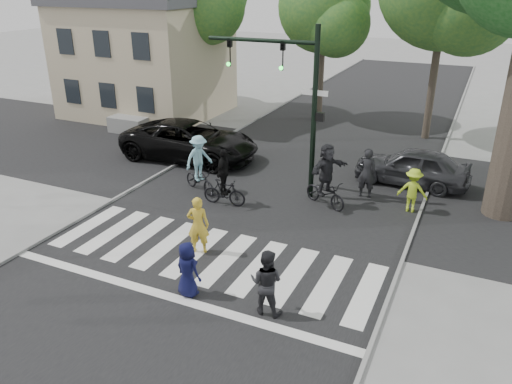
# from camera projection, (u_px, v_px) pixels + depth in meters

# --- Properties ---
(ground) EXTENTS (120.00, 120.00, 0.00)m
(ground) POSITION_uv_depth(u_px,v_px,m) (193.00, 273.00, 13.49)
(ground) COLOR gray
(ground) RESTS_ON ground
(road_stem) EXTENTS (10.00, 70.00, 0.01)m
(road_stem) POSITION_uv_depth(u_px,v_px,m) (267.00, 203.00, 17.65)
(road_stem) COLOR black
(road_stem) RESTS_ON ground
(road_cross) EXTENTS (70.00, 10.00, 0.01)m
(road_cross) POSITION_uv_depth(u_px,v_px,m) (297.00, 175.00, 20.15)
(road_cross) COLOR black
(road_cross) RESTS_ON ground
(curb_left) EXTENTS (0.10, 70.00, 0.10)m
(curb_left) POSITION_uv_depth(u_px,v_px,m) (149.00, 180.00, 19.58)
(curb_left) COLOR gray
(curb_left) RESTS_ON ground
(curb_right) EXTENTS (0.10, 70.00, 0.10)m
(curb_right) POSITION_uv_depth(u_px,v_px,m) (414.00, 230.00, 15.68)
(curb_right) COLOR gray
(curb_right) RESTS_ON ground
(crosswalk) EXTENTS (10.00, 3.85, 0.01)m
(crosswalk) POSITION_uv_depth(u_px,v_px,m) (205.00, 261.00, 14.03)
(crosswalk) COLOR silver
(crosswalk) RESTS_ON ground
(traffic_signal) EXTENTS (4.45, 0.29, 6.00)m
(traffic_signal) POSITION_uv_depth(u_px,v_px,m) (292.00, 88.00, 16.98)
(traffic_signal) COLOR black
(traffic_signal) RESTS_ON ground
(bg_tree_0) EXTENTS (5.46, 5.20, 8.97)m
(bg_tree_0) POSITION_uv_depth(u_px,v_px,m) (131.00, 0.00, 29.71)
(bg_tree_0) COLOR brown
(bg_tree_0) RESTS_ON ground
(bg_tree_2) EXTENTS (5.04, 4.80, 8.40)m
(bg_tree_2) POSITION_uv_depth(u_px,v_px,m) (327.00, 11.00, 25.73)
(bg_tree_2) COLOR brown
(bg_tree_2) RESTS_ON ground
(house) EXTENTS (8.40, 8.10, 8.82)m
(house) POSITION_uv_depth(u_px,v_px,m) (145.00, 46.00, 28.08)
(house) COLOR beige
(house) RESTS_ON ground
(pedestrian_woman) EXTENTS (0.74, 0.61, 1.73)m
(pedestrian_woman) POSITION_uv_depth(u_px,v_px,m) (198.00, 225.00, 14.19)
(pedestrian_woman) COLOR gold
(pedestrian_woman) RESTS_ON ground
(pedestrian_child) EXTENTS (0.79, 0.60, 1.46)m
(pedestrian_child) POSITION_uv_depth(u_px,v_px,m) (188.00, 269.00, 12.28)
(pedestrian_child) COLOR #0D0F34
(pedestrian_child) RESTS_ON ground
(pedestrian_adult) EXTENTS (0.85, 0.68, 1.66)m
(pedestrian_adult) POSITION_uv_depth(u_px,v_px,m) (266.00, 282.00, 11.58)
(pedestrian_adult) COLOR black
(pedestrian_adult) RESTS_ON ground
(cyclist_left) EXTENTS (1.79, 1.27, 2.15)m
(cyclist_left) POSITION_uv_depth(u_px,v_px,m) (199.00, 168.00, 18.30)
(cyclist_left) COLOR black
(cyclist_left) RESTS_ON ground
(cyclist_mid) EXTENTS (1.59, 0.98, 2.03)m
(cyclist_mid) POSITION_uv_depth(u_px,v_px,m) (224.00, 183.00, 17.22)
(cyclist_mid) COLOR black
(cyclist_mid) RESTS_ON ground
(cyclist_right) EXTENTS (1.87, 1.72, 2.25)m
(cyclist_right) POSITION_uv_depth(u_px,v_px,m) (326.00, 179.00, 17.08)
(cyclist_right) COLOR black
(cyclist_right) RESTS_ON ground
(car_suv) EXTENTS (6.11, 3.05, 1.66)m
(car_suv) POSITION_uv_depth(u_px,v_px,m) (190.00, 141.00, 21.66)
(car_suv) COLOR black
(car_suv) RESTS_ON ground
(car_grey) EXTENTS (4.35, 1.93, 1.45)m
(car_grey) POSITION_uv_depth(u_px,v_px,m) (412.00, 166.00, 19.01)
(car_grey) COLOR #303134
(car_grey) RESTS_ON ground
(bystander_hivis) EXTENTS (1.00, 0.57, 1.54)m
(bystander_hivis) POSITION_uv_depth(u_px,v_px,m) (413.00, 190.00, 16.75)
(bystander_hivis) COLOR #B2D626
(bystander_hivis) RESTS_ON ground
(bystander_dark) EXTENTS (0.74, 0.56, 1.84)m
(bystander_dark) POSITION_uv_depth(u_px,v_px,m) (366.00, 173.00, 17.83)
(bystander_dark) COLOR black
(bystander_dark) RESTS_ON ground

